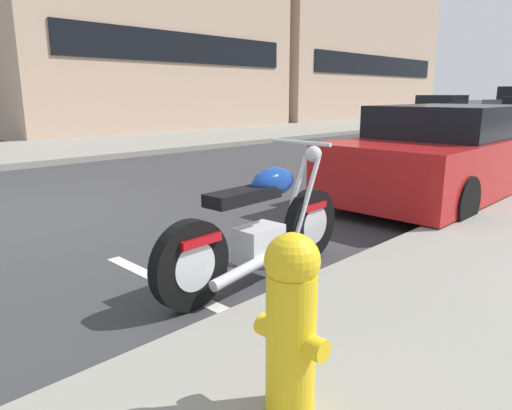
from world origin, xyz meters
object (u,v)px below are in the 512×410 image
object	(u,v)px
car_opposite_curb	(440,112)
fire_hydrant	(291,320)
parked_motorcycle	(261,229)
parked_car_mid_block	(447,154)

from	to	relation	value
car_opposite_curb	fire_hydrant	size ratio (longest dim) A/B	5.73
parked_motorcycle	car_opposite_curb	distance (m)	20.78
car_opposite_curb	fire_hydrant	xyz separation A→B (m)	(-20.79, -8.46, -0.13)
car_opposite_curb	fire_hydrant	bearing A→B (deg)	17.80
parked_car_mid_block	fire_hydrant	bearing A→B (deg)	-163.89
parked_motorcycle	fire_hydrant	size ratio (longest dim) A/B	2.58
parked_motorcycle	fire_hydrant	bearing A→B (deg)	-134.48
fire_hydrant	parked_car_mid_block	bearing A→B (deg)	16.67
parked_motorcycle	fire_hydrant	world-z (taller)	parked_motorcycle
parked_motorcycle	car_opposite_curb	xyz separation A→B (m)	(19.54, 7.06, 0.27)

